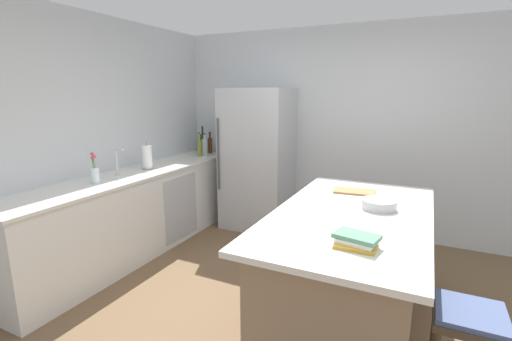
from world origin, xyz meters
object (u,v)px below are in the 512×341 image
(flower_vase, at_px, (95,173))
(soda_bottle, at_px, (205,146))
(kitchen_island, at_px, (349,270))
(wine_bottle, at_px, (203,143))
(sink_faucet, at_px, (117,161))
(olive_oil_bottle, at_px, (200,147))
(refrigerator, at_px, (258,159))
(cutting_board, at_px, (354,191))
(mixing_bowl, at_px, (379,204))
(paper_towel_roll, at_px, (147,158))
(bar_stool, at_px, (468,332))
(syrup_bottle, at_px, (210,145))
(cookbook_stack, at_px, (356,240))

(flower_vase, height_order, soda_bottle, flower_vase)
(kitchen_island, distance_m, wine_bottle, 3.05)
(sink_faucet, relative_size, olive_oil_bottle, 0.91)
(refrigerator, height_order, cutting_board, refrigerator)
(olive_oil_bottle, relative_size, mixing_bowl, 1.28)
(refrigerator, bearing_deg, flower_vase, -115.23)
(wine_bottle, bearing_deg, paper_towel_roll, -89.37)
(refrigerator, distance_m, cutting_board, 1.83)
(sink_faucet, bearing_deg, flower_vase, -80.38)
(cutting_board, bearing_deg, bar_stool, -53.66)
(kitchen_island, distance_m, paper_towel_roll, 2.57)
(sink_faucet, bearing_deg, wine_bottle, 88.69)
(flower_vase, bearing_deg, cutting_board, 17.95)
(refrigerator, height_order, olive_oil_bottle, refrigerator)
(flower_vase, bearing_deg, syrup_bottle, 89.00)
(cookbook_stack, relative_size, mixing_bowl, 1.05)
(bar_stool, xyz_separation_m, cookbook_stack, (-0.60, -0.02, 0.41))
(syrup_bottle, height_order, wine_bottle, wine_bottle)
(bar_stool, bearing_deg, flower_vase, 173.36)
(syrup_bottle, xyz_separation_m, wine_bottle, (-0.06, -0.10, 0.03))
(soda_bottle, bearing_deg, cutting_board, -24.77)
(soda_bottle, distance_m, olive_oil_bottle, 0.11)
(wine_bottle, xyz_separation_m, cookbook_stack, (2.59, -2.29, -0.11))
(paper_towel_roll, distance_m, syrup_bottle, 1.25)
(wine_bottle, height_order, olive_oil_bottle, wine_bottle)
(syrup_bottle, relative_size, olive_oil_bottle, 0.94)
(flower_vase, relative_size, wine_bottle, 0.78)
(cookbook_stack, bearing_deg, wine_bottle, 138.55)
(cutting_board, bearing_deg, refrigerator, 143.43)
(paper_towel_roll, distance_m, mixing_bowl, 2.64)
(bar_stool, relative_size, mixing_bowl, 2.62)
(flower_vase, distance_m, syrup_bottle, 2.00)
(mixing_bowl, bearing_deg, wine_bottle, 149.84)
(cookbook_stack, xyz_separation_m, cutting_board, (-0.23, 1.15, -0.03))
(mixing_bowl, bearing_deg, kitchen_island, -133.21)
(bar_stool, relative_size, cutting_board, 1.83)
(paper_towel_roll, height_order, olive_oil_bottle, olive_oil_bottle)
(refrigerator, distance_m, syrup_bottle, 0.86)
(syrup_bottle, bearing_deg, cookbook_stack, -43.31)
(refrigerator, height_order, syrup_bottle, refrigerator)
(sink_faucet, distance_m, flower_vase, 0.36)
(kitchen_island, bearing_deg, cutting_board, 98.97)
(refrigerator, distance_m, mixing_bowl, 2.27)
(bar_stool, distance_m, sink_faucet, 3.35)
(sink_faucet, bearing_deg, mixing_bowl, 0.56)
(flower_vase, bearing_deg, bar_stool, -6.64)
(wine_bottle, height_order, mixing_bowl, wine_bottle)
(bar_stool, height_order, cutting_board, cutting_board)
(olive_oil_bottle, xyz_separation_m, cookbook_stack, (2.51, -2.09, -0.09))
(sink_faucet, height_order, cookbook_stack, sink_faucet)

